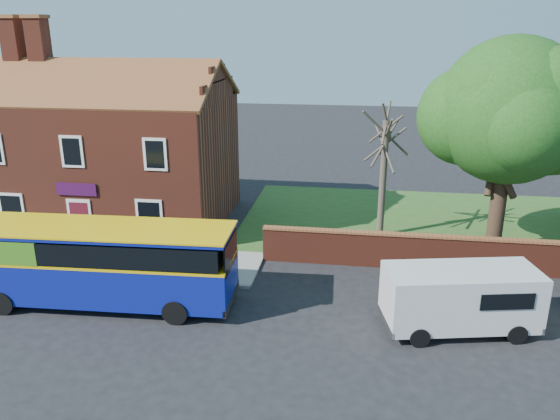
# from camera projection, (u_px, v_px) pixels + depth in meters

# --- Properties ---
(ground) EXTENTS (120.00, 120.00, 0.00)m
(ground) POSITION_uv_depth(u_px,v_px,m) (169.00, 338.00, 18.53)
(ground) COLOR black
(ground) RESTS_ON ground
(pavement) EXTENTS (18.00, 3.50, 0.12)m
(pavement) POSITION_uv_depth(u_px,v_px,m) (65.00, 257.00, 24.88)
(pavement) COLOR gray
(pavement) RESTS_ON ground
(kerb) EXTENTS (18.00, 0.15, 0.14)m
(kerb) POSITION_uv_depth(u_px,v_px,m) (44.00, 273.00, 23.24)
(kerb) COLOR slate
(kerb) RESTS_ON ground
(grass_strip) EXTENTS (26.00, 12.00, 0.04)m
(grass_strip) POSITION_uv_depth(u_px,v_px,m) (488.00, 226.00, 28.89)
(grass_strip) COLOR #426B28
(grass_strip) RESTS_ON ground
(shop_building) EXTENTS (12.30, 8.13, 10.50)m
(shop_building) POSITION_uv_depth(u_px,v_px,m) (112.00, 157.00, 29.21)
(shop_building) COLOR maroon
(shop_building) RESTS_ON ground
(boundary_wall) EXTENTS (22.00, 0.38, 1.60)m
(boundary_wall) POSITION_uv_depth(u_px,v_px,m) (520.00, 257.00, 23.01)
(boundary_wall) COLOR maroon
(boundary_wall) RESTS_ON ground
(bus) EXTENTS (10.29, 2.99, 3.11)m
(bus) POSITION_uv_depth(u_px,v_px,m) (89.00, 260.00, 20.35)
(bus) COLOR navy
(bus) RESTS_ON ground
(van_near) EXTENTS (5.46, 3.07, 2.26)m
(van_near) POSITION_uv_depth(u_px,v_px,m) (461.00, 297.00, 18.63)
(van_near) COLOR silver
(van_near) RESTS_ON ground
(large_tree) EXTENTS (8.03, 6.35, 9.79)m
(large_tree) POSITION_uv_depth(u_px,v_px,m) (511.00, 115.00, 23.65)
(large_tree) COLOR black
(large_tree) RESTS_ON ground
(bare_tree) EXTENTS (2.40, 2.86, 6.39)m
(bare_tree) POSITION_uv_depth(u_px,v_px,m) (383.00, 173.00, 26.55)
(bare_tree) COLOR #4C4238
(bare_tree) RESTS_ON ground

